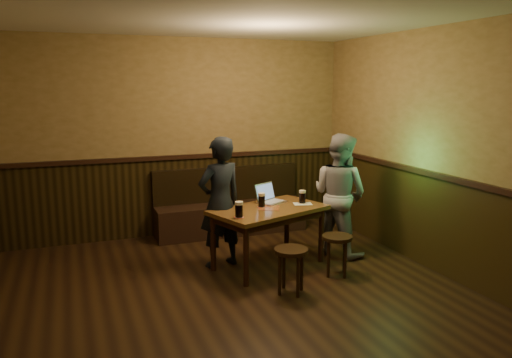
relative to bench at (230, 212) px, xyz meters
The scene contains 12 objects.
room 2.77m from the bench, 105.54° to the right, with size 5.04×6.04×2.84m.
bench is the anchor object (origin of this frame).
pub_table 1.52m from the bench, 90.00° to the right, with size 1.51×1.16×0.72m.
stool_left 2.31m from the bench, 92.06° to the right, with size 0.40×0.40×0.48m.
stool_right 2.12m from the bench, 73.12° to the right, with size 0.43×0.43×0.46m.
pint_left 1.89m from the bench, 104.77° to the right, with size 0.12×0.12×0.18m.
pint_mid 1.50m from the bench, 92.52° to the right, with size 0.11×0.11×0.17m.
pint_right 1.57m from the bench, 71.42° to the right, with size 0.11×0.11×0.16m.
laptop 1.31m from the bench, 84.75° to the right, with size 0.41×0.39×0.23m.
menu 1.57m from the bench, 72.23° to the right, with size 0.22×0.15×0.00m, color silver.
person_suit 1.46m from the bench, 112.72° to the right, with size 0.57×0.37×1.56m, color black.
person_grey 1.77m from the bench, 53.80° to the right, with size 0.76×0.59×1.55m, color gray.
Camera 1 is at (-1.47, -4.03, 2.14)m, focal length 35.00 mm.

